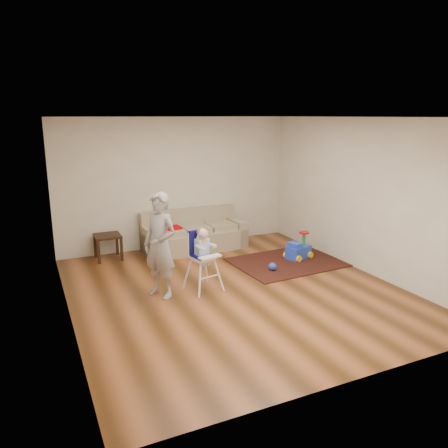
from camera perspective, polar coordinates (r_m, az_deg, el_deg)
name	(u,v)px	position (r m, az deg, el deg)	size (l,w,h in m)	color
ground	(234,290)	(7.10, 1.36, -8.58)	(5.50, 5.50, 0.00)	#45270E
room_envelope	(221,170)	(7.08, -0.43, 7.11)	(5.04, 5.52, 2.72)	beige
sofa	(194,231)	(9.05, -3.88, -0.87)	(2.13, 0.94, 0.81)	tan
side_table	(108,247)	(8.77, -14.90, -2.91)	(0.49, 0.49, 0.49)	black
area_rug	(287,262)	(8.43, 8.25, -4.93)	(2.00, 1.50, 0.02)	black
ride_on_toy	(299,245)	(8.60, 9.72, -2.78)	(0.46, 0.33, 0.51)	blue
toy_ball	(273,266)	(7.92, 6.36, -5.54)	(0.14, 0.14, 0.14)	blue
high_chair	(203,260)	(6.93, -2.79, -4.77)	(0.56, 0.56, 1.03)	white
adult	(160,245)	(6.68, -8.34, -2.79)	(0.59, 0.39, 1.62)	gray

